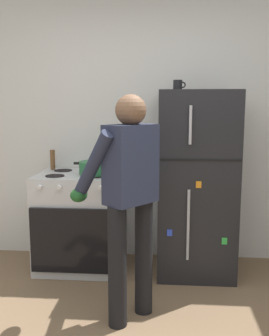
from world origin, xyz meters
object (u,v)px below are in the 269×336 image
Objects in this scene: refrigerator at (196,183)px; stove_range at (79,221)px; red_pot at (94,168)px; coffee_mug at (178,85)px; person_cook at (128,189)px; pepper_mill at (53,159)px.

refrigerator reaches higher than stove_range.
coffee_mug is at bearing 7.66° from red_pot.
stove_range is 0.57× the size of person_cook.
stove_range is 8.09× the size of coffee_mug.
coffee_mug reaches higher than stove_range.
refrigerator is 1.03m from person_cook.
pepper_mill is at bearing 144.96° from stove_range.
person_cook is 14.28× the size of coffee_mug.
person_cook reaches higher than pepper_mill.
red_pot is at bearing -28.52° from pepper_mill.
coffee_mug is at bearing 68.57° from person_cook.
pepper_mill is (-0.84, 1.07, 0.05)m from person_cook.
refrigerator is 8.73× the size of pepper_mill.
red_pot is at bearing -13.92° from stove_range.
red_pot is at bearing -172.34° from coffee_mug.
red_pot is (-0.92, -0.05, 0.14)m from refrigerator.
coffee_mug is 1.40m from pepper_mill.
person_cook is 8.45× the size of pepper_mill.
pepper_mill is at bearing 172.90° from coffee_mug.
coffee_mug is (0.90, 0.06, 1.25)m from stove_range.
stove_range is at bearing -179.47° from refrigerator.
stove_range is (-1.08, -0.01, -0.38)m from refrigerator.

